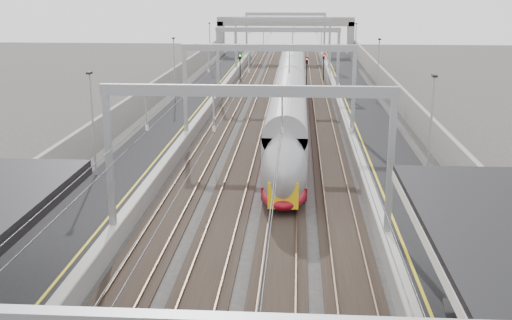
# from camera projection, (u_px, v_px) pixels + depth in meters

# --- Properties ---
(platform_left) EXTENTS (4.00, 120.00, 1.00)m
(platform_left) POSITION_uv_depth(u_px,v_px,m) (172.00, 129.00, 52.19)
(platform_left) COLOR black
(platform_left) RESTS_ON ground
(platform_right) EXTENTS (4.00, 120.00, 1.00)m
(platform_right) POSITION_uv_depth(u_px,v_px,m) (370.00, 131.00, 51.18)
(platform_right) COLOR black
(platform_right) RESTS_ON ground
(tracks) EXTENTS (11.40, 140.00, 0.20)m
(tracks) POSITION_uv_depth(u_px,v_px,m) (270.00, 135.00, 51.80)
(tracks) COLOR black
(tracks) RESTS_ON ground
(overhead_line) EXTENTS (13.00, 140.00, 6.60)m
(overhead_line) POSITION_uv_depth(u_px,v_px,m) (274.00, 51.00, 56.57)
(overhead_line) COLOR #919399
(overhead_line) RESTS_ON platform_left
(overbridge) EXTENTS (22.00, 2.20, 6.90)m
(overbridge) POSITION_uv_depth(u_px,v_px,m) (285.00, 27.00, 103.37)
(overbridge) COLOR gray
(overbridge) RESTS_ON ground
(wall_left) EXTENTS (0.30, 120.00, 3.20)m
(wall_left) POSITION_uv_depth(u_px,v_px,m) (133.00, 115.00, 52.10)
(wall_left) COLOR gray
(wall_left) RESTS_ON ground
(wall_right) EXTENTS (0.30, 120.00, 3.20)m
(wall_right) POSITION_uv_depth(u_px,v_px,m) (412.00, 118.00, 50.68)
(wall_right) COLOR gray
(wall_right) RESTS_ON ground
(train) EXTENTS (2.54, 46.33, 4.03)m
(train) POSITION_uv_depth(u_px,v_px,m) (290.00, 106.00, 53.69)
(train) COLOR maroon
(train) RESTS_ON ground
(bench) EXTENTS (0.75, 2.01, 1.01)m
(bench) POSITION_uv_depth(u_px,v_px,m) (457.00, 310.00, 20.71)
(bench) COLOR black
(bench) RESTS_ON platform_right
(signal_green) EXTENTS (0.32, 0.32, 3.48)m
(signal_green) POSITION_uv_depth(u_px,v_px,m) (240.00, 62.00, 81.14)
(signal_green) COLOR black
(signal_green) RESTS_ON ground
(signal_red_near) EXTENTS (0.32, 0.32, 3.48)m
(signal_red_near) POSITION_uv_depth(u_px,v_px,m) (307.00, 66.00, 77.02)
(signal_red_near) COLOR black
(signal_red_near) RESTS_ON ground
(signal_red_far) EXTENTS (0.32, 0.32, 3.48)m
(signal_red_far) POSITION_uv_depth(u_px,v_px,m) (324.00, 62.00, 81.25)
(signal_red_far) COLOR black
(signal_red_far) RESTS_ON ground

